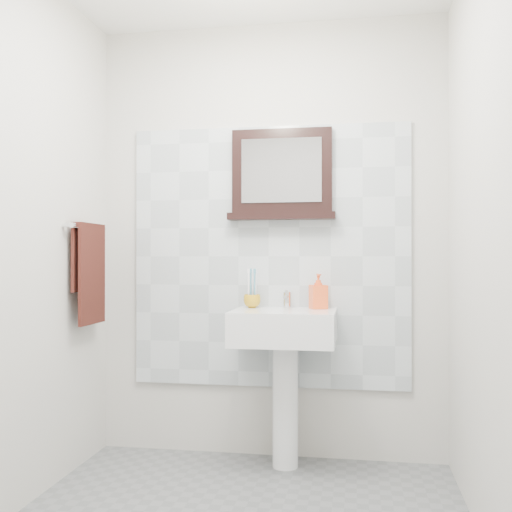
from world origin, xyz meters
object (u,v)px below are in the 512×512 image
Objects in this scene: soap_dispenser at (318,291)px; hand_towel at (89,265)px; pedestal_sink at (284,344)px; toothbrush_cup at (252,301)px; framed_mirror at (282,177)px.

soap_dispenser is 0.35× the size of hand_towel.
toothbrush_cup is (-0.20, 0.12, 0.22)m from pedestal_sink.
soap_dispenser reaches higher than pedestal_sink.
pedestal_sink is 1.75× the size of hand_towel.
framed_mirror is (-0.21, 0.07, 0.65)m from soap_dispenser.
soap_dispenser is at bearing -0.87° from toothbrush_cup.
framed_mirror is 1.18m from hand_towel.
hand_towel is at bearing -172.84° from pedestal_sink.
pedestal_sink reaches higher than toothbrush_cup.
toothbrush_cup is 0.38m from soap_dispenser.
hand_towel is at bearing -163.47° from toothbrush_cup.
soap_dispenser is 0.68m from framed_mirror.
toothbrush_cup is at bearing 16.53° from hand_towel.
hand_towel is (-0.86, -0.25, 0.20)m from toothbrush_cup.
soap_dispenser reaches higher than toothbrush_cup.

